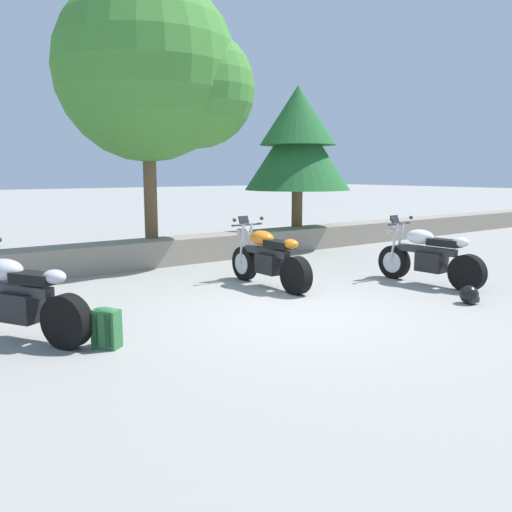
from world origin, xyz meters
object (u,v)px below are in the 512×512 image
motorcycle_silver_near_left (17,300)px  motorcycle_white_far_right (428,257)px  rider_backpack (107,327)px  motorcycle_orange_centre (268,259)px  pine_tree_mid_right (298,140)px  leafy_tree_mid_left (157,74)px  rider_helmet (470,295)px

motorcycle_silver_near_left → motorcycle_white_far_right: size_ratio=0.91×
rider_backpack → motorcycle_silver_near_left: bearing=129.3°
motorcycle_white_far_right → rider_backpack: (-5.84, 0.02, -0.24)m
motorcycle_orange_centre → pine_tree_mid_right: bearing=43.5°
motorcycle_silver_near_left → motorcycle_white_far_right: bearing=-7.9°
motorcycle_white_far_right → leafy_tree_mid_left: (-2.75, 4.83, 3.49)m
motorcycle_orange_centre → pine_tree_mid_right: (3.58, 3.40, 2.28)m
motorcycle_orange_centre → leafy_tree_mid_left: 4.82m
motorcycle_white_far_right → pine_tree_mid_right: (1.20, 4.92, 2.28)m
pine_tree_mid_right → rider_helmet: bearing=-107.0°
motorcycle_orange_centre → rider_backpack: bearing=-156.4°
rider_helmet → pine_tree_mid_right: pine_tree_mid_right is taller
leafy_tree_mid_left → rider_helmet: bearing=-71.4°
motorcycle_silver_near_left → pine_tree_mid_right: bearing=27.3°
motorcycle_orange_centre → rider_helmet: 3.28m
motorcycle_white_far_right → pine_tree_mid_right: 5.56m
motorcycle_silver_near_left → pine_tree_mid_right: (7.77, 4.01, 2.28)m
rider_helmet → leafy_tree_mid_left: leafy_tree_mid_left is taller
motorcycle_silver_near_left → leafy_tree_mid_left: size_ratio=0.35×
rider_helmet → pine_tree_mid_right: 6.98m
pine_tree_mid_right → leafy_tree_mid_left: bearing=-178.6°
motorcycle_silver_near_left → rider_backpack: bearing=-50.7°
rider_helmet → motorcycle_silver_near_left: bearing=159.7°
rider_helmet → pine_tree_mid_right: bearing=73.0°
motorcycle_silver_near_left → rider_helmet: bearing=-20.3°
motorcycle_white_far_right → leafy_tree_mid_left: 6.56m
rider_backpack → pine_tree_mid_right: (7.04, 4.91, 2.52)m
rider_backpack → leafy_tree_mid_left: leafy_tree_mid_left is taller
motorcycle_orange_centre → pine_tree_mid_right: pine_tree_mid_right is taller
motorcycle_silver_near_left → motorcycle_orange_centre: 4.24m
motorcycle_silver_near_left → leafy_tree_mid_left: leafy_tree_mid_left is taller
motorcycle_orange_centre → rider_backpack: (-3.46, -1.51, -0.24)m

